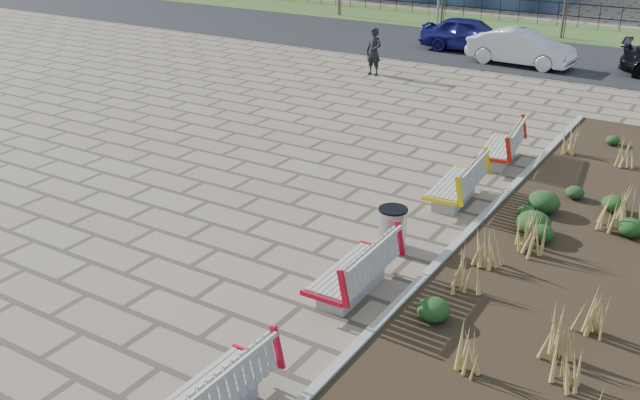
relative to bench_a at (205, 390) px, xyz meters
The scene contains 14 objects.
ground 3.75m from the bench_a, 143.89° to the left, with size 120.00×120.00×0.00m, color #71624E.
planting_bed 7.90m from the bench_a, 65.67° to the left, with size 4.50×18.00×0.10m, color black.
planting_curb 7.26m from the bench_a, 82.71° to the left, with size 0.16×18.00×0.15m, color gray.
grass_verge_far 30.34m from the bench_a, 95.68° to the left, with size 80.00×5.00×0.04m, color #33511E.
road 24.38m from the bench_a, 97.07° to the left, with size 80.00×7.00×0.02m, color black.
bench_a is the anchor object (origin of this frame).
bench_b 3.82m from the bench_a, 90.00° to the left, with size 0.90×2.10×1.00m, color #B40C1F, non-canonical shape.
bench_c 8.42m from the bench_a, 90.00° to the left, with size 0.90×2.10×1.00m, color #DBBE0B, non-canonical shape.
bench_d 11.35m from the bench_a, 90.00° to the left, with size 0.90×2.10×1.00m, color #A91A0B, non-canonical shape.
litter_bin 5.71m from the bench_a, 91.75° to the left, with size 0.55×0.55×0.82m, color #B2B2B7.
pedestrian 19.23m from the bench_a, 111.64° to the left, with size 0.64×0.42×1.75m, color black.
car_blue 24.37m from the bench_a, 103.26° to the left, with size 1.68×4.17×1.42m, color navy.
car_silver 22.47m from the bench_a, 97.46° to the left, with size 1.43×4.11×1.35m, color #A7AAAF.
railing_fence 31.83m from the bench_a, 95.41° to the left, with size 44.00×0.10×1.20m, color black, non-canonical shape.
Camera 1 is at (8.20, -7.69, 6.45)m, focal length 40.00 mm.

